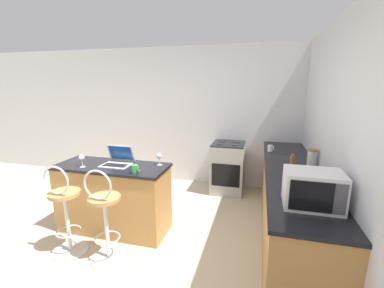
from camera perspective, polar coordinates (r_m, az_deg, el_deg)
ground_plane at (r=3.26m, az=-16.55°, el=-23.15°), size 20.00×20.00×0.00m
wall_back at (r=5.03m, az=-2.30°, el=6.14°), size 12.00×0.06×2.60m
wall_right at (r=2.42m, az=33.01°, el=-3.39°), size 0.06×12.00×2.60m
breakfast_bar at (r=3.60m, az=-17.02°, el=-11.31°), size 1.45×0.59×0.90m
counter_right at (r=3.56m, az=20.87°, el=-11.88°), size 0.66×3.06×0.90m
bar_stool_near at (r=3.30m, az=-26.37°, el=-13.25°), size 0.40×0.40×1.07m
bar_stool_far at (r=3.01m, az=-18.82°, el=-15.11°), size 0.40×0.40×1.07m
laptop at (r=3.44m, az=-16.09°, el=-3.38°), size 0.36×0.32×0.24m
microwave at (r=2.38m, az=25.26°, el=-9.07°), size 0.46×0.34×0.31m
stove_range at (r=4.68m, az=7.96°, el=-5.19°), size 0.56×0.61×0.90m
mug_white at (r=4.13m, az=17.02°, el=-0.90°), size 0.09×0.07×0.10m
storage_jar at (r=3.56m, az=25.12°, el=-2.76°), size 0.12×0.12×0.21m
wine_glass_tall at (r=3.46m, az=-23.30°, el=-2.91°), size 0.07×0.07×0.16m
mug_green at (r=3.04m, az=-12.52°, el=-5.51°), size 0.09×0.07×0.10m
pepper_mill at (r=3.18m, az=21.34°, el=-4.16°), size 0.05×0.05×0.23m
wine_glass_short at (r=3.29m, az=-7.26°, el=-2.82°), size 0.07×0.07×0.15m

